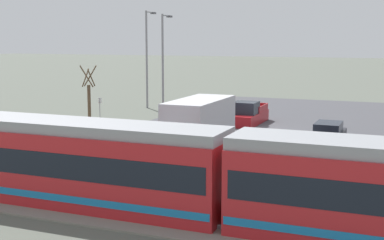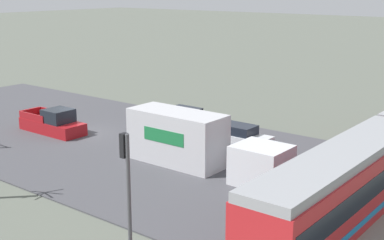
# 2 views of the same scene
# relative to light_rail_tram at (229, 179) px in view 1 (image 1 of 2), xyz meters

# --- Properties ---
(ground_plane) EXTENTS (320.00, 320.00, 0.00)m
(ground_plane) POSITION_rel_light_rail_tram_xyz_m (4.68, -20.74, -1.73)
(ground_plane) COLOR #565B51
(road_surface) EXTENTS (18.43, 41.55, 0.08)m
(road_surface) POSITION_rel_light_rail_tram_xyz_m (4.68, -20.74, -1.69)
(road_surface) COLOR #424247
(road_surface) RESTS_ON ground
(rail_bed) EXTENTS (68.76, 4.40, 0.22)m
(rail_bed) POSITION_rel_light_rail_tram_xyz_m (4.68, -0.00, -1.68)
(rail_bed) COLOR gray
(rail_bed) RESTS_ON ground
(light_rail_tram) EXTENTS (29.19, 2.70, 4.53)m
(light_rail_tram) POSITION_rel_light_rail_tram_xyz_m (0.00, 0.00, 0.00)
(light_rail_tram) COLOR #B21E23
(light_rail_tram) RESTS_ON ground
(box_truck) EXTENTS (2.50, 10.34, 3.16)m
(box_truck) POSITION_rel_light_rail_tram_xyz_m (5.54, -9.72, -0.19)
(box_truck) COLOR silver
(box_truck) RESTS_ON ground
(pickup_truck) EXTENTS (1.97, 5.40, 1.82)m
(pickup_truck) POSITION_rel_light_rail_tram_xyz_m (5.91, -22.57, -0.96)
(pickup_truck) COLOR maroon
(pickup_truck) RESTS_ON ground
(sedan_car_0) EXTENTS (1.79, 4.74, 1.43)m
(sedan_car_0) POSITION_rel_light_rail_tram_xyz_m (0.32, -10.27, -1.06)
(sedan_car_0) COLOR silver
(sedan_car_0) RESTS_ON ground
(sedan_car_1) EXTENTS (1.81, 4.49, 1.47)m
(sedan_car_1) POSITION_rel_light_rail_tram_xyz_m (-1.27, -16.05, -1.04)
(sedan_car_1) COLOR black
(sedan_car_1) RESTS_ON ground
(street_tree) EXTENTS (1.15, 0.95, 4.84)m
(street_tree) POSITION_rel_light_rail_tram_xyz_m (16.04, -15.50, 0.47)
(street_tree) COLOR brown
(street_tree) RESTS_ON ground
(street_lamp_near_crossing) EXTENTS (0.36, 1.95, 9.01)m
(street_lamp_near_crossing) POSITION_rel_light_rail_tram_xyz_m (15.41, -27.10, 3.41)
(street_lamp_near_crossing) COLOR gray
(street_lamp_near_crossing) RESTS_ON ground
(street_lamp_mid_block) EXTENTS (0.36, 1.95, 9.45)m
(street_lamp_mid_block) POSITION_rel_light_rail_tram_xyz_m (18.04, -29.00, 3.64)
(street_lamp_mid_block) COLOR gray
(street_lamp_mid_block) RESTS_ON ground
(no_parking_sign) EXTENTS (0.32, 0.08, 2.23)m
(no_parking_sign) POSITION_rel_light_rail_tram_xyz_m (16.39, -17.50, -0.37)
(no_parking_sign) COLOR gray
(no_parking_sign) RESTS_ON ground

